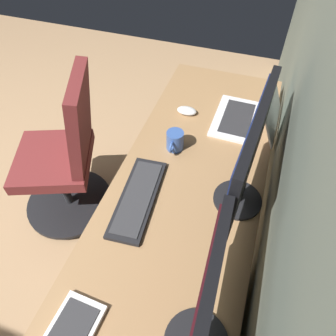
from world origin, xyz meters
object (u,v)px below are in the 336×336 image
at_px(monitor_primary, 249,156).
at_px(mouse_main, 187,111).
at_px(keyboard_main, 138,198).
at_px(coffee_mug, 175,141).
at_px(laptop_leftmost, 251,115).
at_px(office_chair, 66,160).
at_px(drawer_pedestal, 164,310).
at_px(monitor_secondary, 201,320).

relative_size(monitor_primary, mouse_main, 5.57).
xyz_separation_m(monitor_primary, mouse_main, (-0.48, -0.35, -0.25)).
distance_m(keyboard_main, coffee_mug, 0.34).
distance_m(laptop_leftmost, office_chair, 1.06).
xyz_separation_m(monitor_primary, office_chair, (-0.18, -0.98, -0.54)).
xyz_separation_m(mouse_main, coffee_mug, (0.27, 0.02, 0.03)).
bearing_deg(office_chair, coffee_mug, 92.47).
xyz_separation_m(drawer_pedestal, mouse_main, (-0.88, -0.16, 0.40)).
relative_size(monitor_secondary, mouse_main, 5.28).
bearing_deg(monitor_primary, coffee_mug, -122.13).
bearing_deg(monitor_secondary, monitor_primary, 177.61).
distance_m(drawer_pedestal, mouse_main, 0.98).
xyz_separation_m(drawer_pedestal, monitor_primary, (-0.40, 0.19, 0.65)).
height_order(mouse_main, office_chair, office_chair).
bearing_deg(monitor_primary, laptop_leftmost, -176.85).
xyz_separation_m(mouse_main, office_chair, (0.30, -0.63, -0.29)).
bearing_deg(keyboard_main, drawer_pedestal, 36.54).
height_order(monitor_primary, laptop_leftmost, monitor_primary).
height_order(monitor_secondary, mouse_main, monitor_secondary).
bearing_deg(coffee_mug, monitor_secondary, 21.78).
bearing_deg(monitor_secondary, office_chair, -128.20).
height_order(keyboard_main, mouse_main, mouse_main).
bearing_deg(monitor_primary, office_chair, -100.57).
distance_m(monitor_secondary, keyboard_main, 0.62).
height_order(keyboard_main, coffee_mug, coffee_mug).
bearing_deg(coffee_mug, drawer_pedestal, 13.61).
height_order(coffee_mug, office_chair, office_chair).
bearing_deg(coffee_mug, laptop_leftmost, 133.94).
height_order(laptop_leftmost, keyboard_main, laptop_leftmost).
xyz_separation_m(drawer_pedestal, coffee_mug, (-0.61, -0.15, 0.43)).
relative_size(drawer_pedestal, monitor_primary, 1.20).
relative_size(drawer_pedestal, laptop_leftmost, 1.99).
bearing_deg(office_chair, monitor_secondary, 51.80).
height_order(drawer_pedestal, coffee_mug, coffee_mug).
distance_m(monitor_primary, keyboard_main, 0.48).
relative_size(keyboard_main, coffee_mug, 3.54).
height_order(keyboard_main, office_chair, office_chair).
bearing_deg(monitor_secondary, drawer_pedestal, -136.52).
distance_m(monitor_secondary, mouse_main, 1.12).
bearing_deg(laptop_leftmost, mouse_main, -85.18).
xyz_separation_m(monitor_secondary, laptop_leftmost, (-1.08, -0.00, -0.18)).
relative_size(laptop_leftmost, mouse_main, 3.36).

